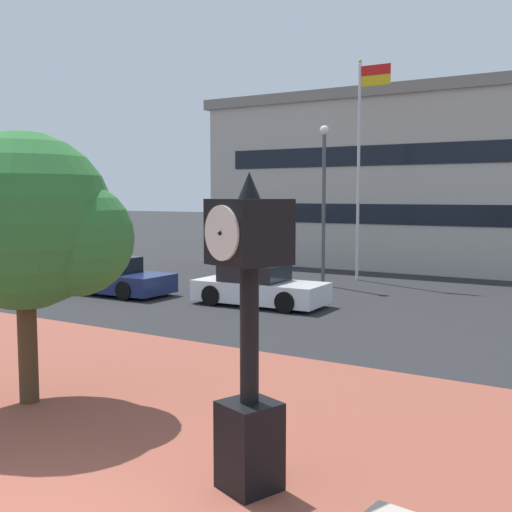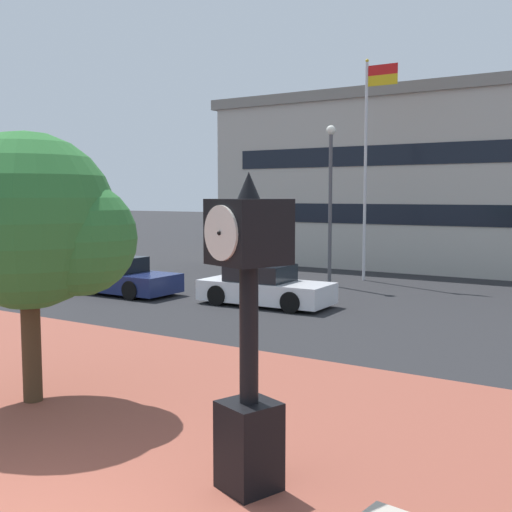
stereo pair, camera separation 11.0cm
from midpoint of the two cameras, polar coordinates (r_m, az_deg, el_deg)
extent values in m
cube|color=brown|center=(8.49, -9.49, -18.54)|extent=(44.00, 11.98, 0.01)
cube|color=black|center=(7.75, -0.21, -16.70)|extent=(0.78, 0.78, 1.05)
cylinder|color=black|center=(7.35, -0.21, -7.03)|extent=(0.22, 0.22, 1.61)
cube|color=black|center=(7.18, -0.21, 2.19)|extent=(0.95, 0.95, 0.74)
cylinder|color=silver|center=(7.43, 2.15, 2.30)|extent=(0.59, 0.23, 0.61)
sphere|color=black|center=(7.44, 2.27, 2.30)|extent=(0.05, 0.05, 0.05)
cylinder|color=silver|center=(6.96, -2.74, 2.08)|extent=(0.59, 0.23, 0.61)
sphere|color=black|center=(6.94, -2.87, 2.07)|extent=(0.05, 0.05, 0.05)
cone|color=black|center=(7.17, -0.21, 6.38)|extent=(0.26, 0.26, 0.31)
cylinder|color=#42301E|center=(11.29, -19.28, -7.50)|extent=(0.32, 0.32, 1.94)
sphere|color=#2D7033|center=(11.03, -19.62, 3.01)|extent=(2.92, 2.92, 2.92)
sphere|color=#2D7033|center=(10.76, -15.35, 1.53)|extent=(1.90, 1.90, 1.90)
cube|color=silver|center=(19.90, 1.05, -3.20)|extent=(4.23, 1.88, 0.64)
cube|color=black|center=(19.93, 0.53, -1.56)|extent=(1.97, 1.56, 0.56)
cylinder|color=black|center=(20.05, 5.41, -3.50)|extent=(0.65, 0.24, 0.64)
cylinder|color=black|center=(18.62, 3.33, -4.18)|extent=(0.65, 0.24, 0.64)
cylinder|color=black|center=(21.25, -0.94, -2.97)|extent=(0.65, 0.24, 0.64)
cylinder|color=black|center=(19.91, -3.34, -3.55)|extent=(0.65, 0.24, 0.64)
cube|color=navy|center=(22.84, -12.19, -2.19)|extent=(4.54, 1.84, 0.64)
cube|color=black|center=(22.93, -12.63, -0.76)|extent=(2.09, 1.57, 0.56)
cylinder|color=black|center=(22.54, -8.13, -2.53)|extent=(0.64, 0.23, 0.64)
cylinder|color=black|center=(21.29, -11.05, -3.05)|extent=(0.64, 0.23, 0.64)
cylinder|color=black|center=(24.42, -13.18, -2.00)|extent=(0.64, 0.23, 0.64)
cylinder|color=black|center=(23.28, -16.11, -2.44)|extent=(0.64, 0.23, 0.64)
cylinder|color=silver|center=(25.95, 9.92, 7.37)|extent=(0.12, 0.12, 8.66)
sphere|color=gold|center=(26.46, 10.09, 16.91)|extent=(0.14, 0.14, 0.14)
cube|color=red|center=(26.14, 11.47, 16.11)|extent=(1.20, 0.02, 0.40)
cube|color=gold|center=(26.07, 11.45, 15.25)|extent=(1.20, 0.02, 0.40)
cylinder|color=#4C4C51|center=(24.18, 6.81, 4.06)|extent=(0.14, 0.14, 5.72)
sphere|color=white|center=(24.30, 6.89, 11.17)|extent=(0.36, 0.36, 0.36)
camera|label=1|loc=(0.06, -89.58, 0.04)|focal=44.48mm
camera|label=2|loc=(0.06, 90.42, -0.04)|focal=44.48mm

